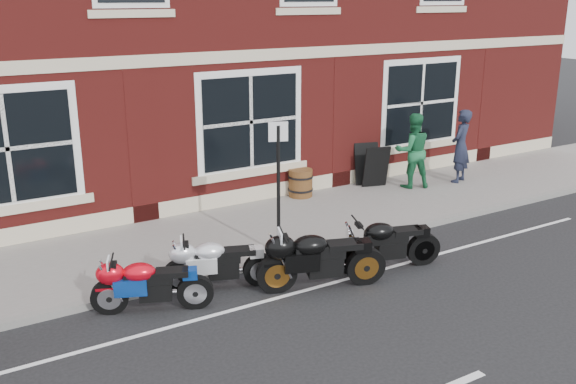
% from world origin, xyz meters
% --- Properties ---
extents(ground, '(80.00, 80.00, 0.00)m').
position_xyz_m(ground, '(0.00, 0.00, 0.00)').
color(ground, black).
rests_on(ground, ground).
extents(sidewalk, '(30.00, 3.00, 0.12)m').
position_xyz_m(sidewalk, '(0.00, 3.00, 0.06)').
color(sidewalk, slate).
rests_on(sidewalk, ground).
extents(kerb, '(30.00, 0.16, 0.12)m').
position_xyz_m(kerb, '(0.00, 1.42, 0.06)').
color(kerb, slate).
rests_on(kerb, ground).
extents(moto_sport_red, '(1.74, 0.83, 0.83)m').
position_xyz_m(moto_sport_red, '(-2.22, 0.84, 0.48)').
color(moto_sport_red, black).
rests_on(moto_sport_red, ground).
extents(moto_sport_black, '(2.09, 0.84, 0.97)m').
position_xyz_m(moto_sport_black, '(0.41, 0.17, 0.56)').
color(moto_sport_black, black).
rests_on(moto_sport_black, ground).
extents(moto_sport_silver, '(1.80, 0.76, 0.85)m').
position_xyz_m(moto_sport_silver, '(-1.00, 1.01, 0.49)').
color(moto_sport_silver, black).
rests_on(moto_sport_silver, ground).
extents(moto_naked_black, '(1.94, 0.68, 0.89)m').
position_xyz_m(moto_naked_black, '(1.84, 0.23, 0.51)').
color(moto_naked_black, black).
rests_on(moto_naked_black, ground).
extents(pedestrian_left, '(0.79, 0.68, 1.83)m').
position_xyz_m(pedestrian_left, '(6.76, 3.27, 1.04)').
color(pedestrian_left, '#1A1E30').
rests_on(pedestrian_left, sidewalk).
extents(pedestrian_right, '(1.08, 0.97, 1.83)m').
position_xyz_m(pedestrian_right, '(5.42, 3.54, 1.03)').
color(pedestrian_right, '#1C6239').
rests_on(pedestrian_right, sidewalk).
extents(a_board_sign, '(0.72, 0.57, 1.04)m').
position_xyz_m(a_board_sign, '(4.64, 4.13, 0.64)').
color(a_board_sign, black).
rests_on(a_board_sign, sidewalk).
extents(barrel_planter, '(0.58, 0.58, 0.65)m').
position_xyz_m(barrel_planter, '(2.68, 4.30, 0.44)').
color(barrel_planter, '#572B17').
rests_on(barrel_planter, sidewalk).
extents(parking_sign, '(0.33, 0.14, 2.43)m').
position_xyz_m(parking_sign, '(0.47, 1.55, 1.52)').
color(parking_sign, black).
rests_on(parking_sign, sidewalk).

